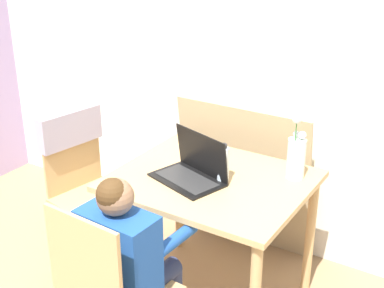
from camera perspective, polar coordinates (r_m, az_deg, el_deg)
wall_back at (r=3.09m, az=9.21°, el=9.95°), size 6.40×0.05×2.50m
dining_table at (r=2.72m, az=2.05°, el=-5.63°), size 0.94×0.79×0.74m
chair_spare at (r=3.13m, az=-11.85°, el=-2.18°), size 0.50×0.47×0.94m
person_seated at (r=2.32m, az=-6.83°, el=-11.62°), size 0.36×0.44×1.01m
laptop at (r=2.64m, az=0.10°, el=-2.66°), size 0.41×0.32×0.23m
flower_vase at (r=2.67m, az=11.06°, el=-1.21°), size 0.09×0.09×0.34m
water_bottle at (r=2.60m, az=3.33°, el=-2.14°), size 0.06×0.06×0.20m
cardboard_panel at (r=3.30m, az=5.44°, el=-3.51°), size 0.86×0.15×0.93m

